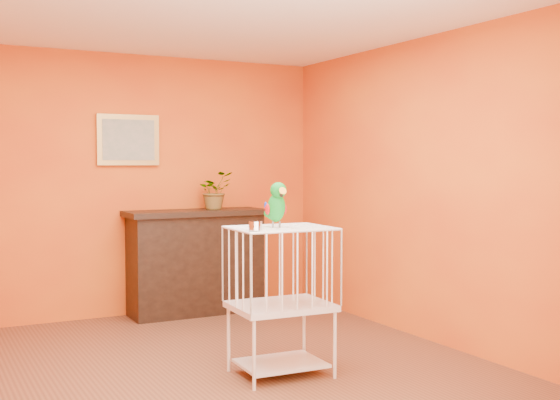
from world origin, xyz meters
TOP-DOWN VIEW (x-y plane):
  - ground at (0.00, 0.00)m, footprint 4.50×4.50m
  - room_shell at (0.00, 0.00)m, footprint 4.50×4.50m
  - console_cabinet at (0.62, 2.00)m, footprint 1.41×0.51m
  - potted_plant at (0.83, 2.05)m, footprint 0.42×0.45m
  - framed_picture at (0.00, 2.22)m, footprint 0.62×0.04m
  - birdcage at (0.41, -0.23)m, footprint 0.71×0.56m
  - feed_cup at (0.14, -0.39)m, footprint 0.09×0.09m
  - parrot at (0.38, -0.22)m, footprint 0.16×0.29m

SIDE VIEW (x-z plane):
  - ground at x=0.00m, z-range 0.00..0.00m
  - console_cabinet at x=0.62m, z-range 0.00..1.05m
  - birdcage at x=0.41m, z-range 0.02..1.08m
  - feed_cup at x=0.14m, z-range 1.07..1.13m
  - potted_plant at x=0.83m, z-range 1.05..1.35m
  - parrot at x=0.38m, z-range 1.07..1.39m
  - room_shell at x=0.00m, z-range -0.67..3.83m
  - framed_picture at x=0.00m, z-range 1.50..2.00m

